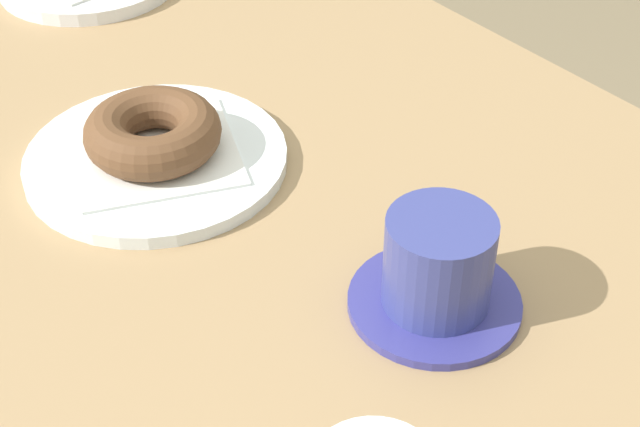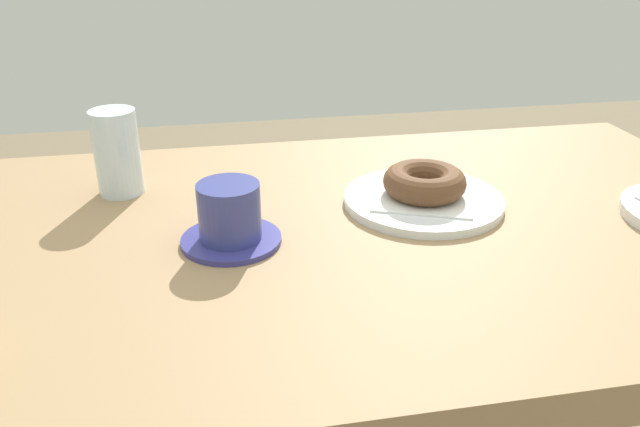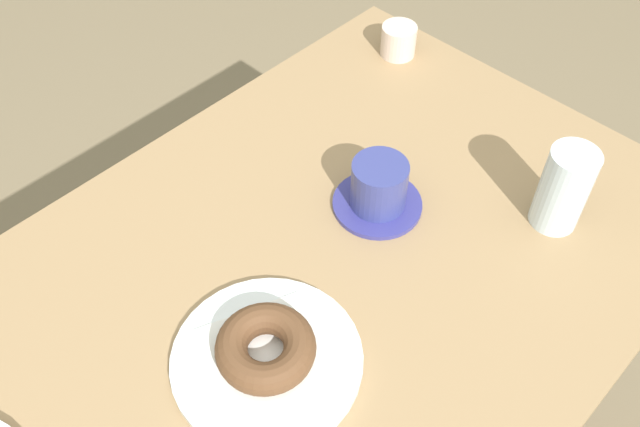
{
  "view_description": "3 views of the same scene",
  "coord_description": "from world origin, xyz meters",
  "px_view_note": "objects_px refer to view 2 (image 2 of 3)",
  "views": [
    {
      "loc": [
        0.55,
        -0.36,
        1.26
      ],
      "look_at": [
        0.1,
        -0.01,
        0.8
      ],
      "focal_mm": 54.49,
      "sensor_mm": 36.0,
      "label": 1
    },
    {
      "loc": [
        0.22,
        0.75,
        1.14
      ],
      "look_at": [
        0.08,
        0.02,
        0.79
      ],
      "focal_mm": 35.71,
      "sensor_mm": 36.0,
      "label": 2
    },
    {
      "loc": [
        -0.33,
        -0.37,
        1.5
      ],
      "look_at": [
        0.11,
        0.05,
        0.79
      ],
      "focal_mm": 38.72,
      "sensor_mm": 36.0,
      "label": 3
    }
  ],
  "objects_px": {
    "water_glass": "(117,152)",
    "donut_chocolate_ring": "(425,182)",
    "coffee_cup": "(230,217)",
    "plate_chocolate_ring": "(423,200)"
  },
  "relations": [
    {
      "from": "donut_chocolate_ring",
      "to": "coffee_cup",
      "type": "bearing_deg",
      "value": 13.93
    },
    {
      "from": "water_glass",
      "to": "coffee_cup",
      "type": "height_order",
      "value": "water_glass"
    },
    {
      "from": "plate_chocolate_ring",
      "to": "coffee_cup",
      "type": "xyz_separation_m",
      "value": [
        0.28,
        0.07,
        0.03
      ]
    },
    {
      "from": "plate_chocolate_ring",
      "to": "donut_chocolate_ring",
      "type": "bearing_deg",
      "value": 0.0
    },
    {
      "from": "water_glass",
      "to": "coffee_cup",
      "type": "xyz_separation_m",
      "value": [
        -0.15,
        0.19,
        -0.03
      ]
    },
    {
      "from": "donut_chocolate_ring",
      "to": "water_glass",
      "type": "relative_size",
      "value": 0.93
    },
    {
      "from": "water_glass",
      "to": "coffee_cup",
      "type": "distance_m",
      "value": 0.25
    },
    {
      "from": "plate_chocolate_ring",
      "to": "water_glass",
      "type": "xyz_separation_m",
      "value": [
        0.43,
        -0.12,
        0.06
      ]
    },
    {
      "from": "water_glass",
      "to": "donut_chocolate_ring",
      "type": "bearing_deg",
      "value": 163.96
    },
    {
      "from": "donut_chocolate_ring",
      "to": "water_glass",
      "type": "bearing_deg",
      "value": -16.04
    }
  ]
}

